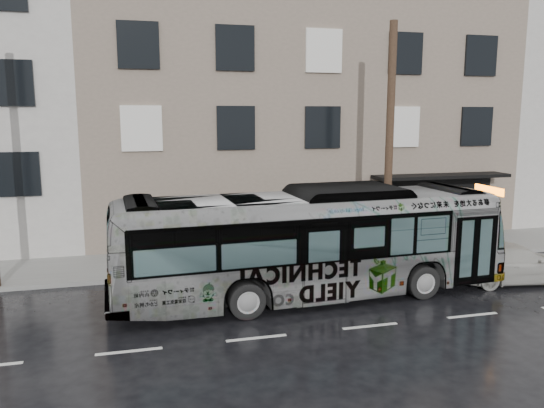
{
  "coord_description": "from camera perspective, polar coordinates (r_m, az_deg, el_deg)",
  "views": [
    {
      "loc": [
        -2.81,
        -15.19,
        5.72
      ],
      "look_at": [
        1.69,
        2.5,
        2.65
      ],
      "focal_mm": 35.0,
      "sensor_mm": 36.0,
      "label": 1
    }
  ],
  "objects": [
    {
      "name": "sidewalk",
      "position": [
        21.06,
        -6.11,
        -6.07
      ],
      "size": [
        90.0,
        3.6,
        0.15
      ],
      "primitive_type": "cube",
      "color": "gray",
      "rests_on": "ground"
    },
    {
      "name": "utility_pole_front",
      "position": [
        20.73,
        12.51,
        6.35
      ],
      "size": [
        0.3,
        0.3,
        9.0
      ],
      "primitive_type": "cylinder",
      "color": "#463223",
      "rests_on": "sidewalk"
    },
    {
      "name": "bus",
      "position": [
        16.78,
        4.18,
        -4.2
      ],
      "size": [
        12.67,
        3.59,
        3.49
      ],
      "primitive_type": "imported",
      "rotation": [
        0.0,
        0.0,
        1.62
      ],
      "color": "#B2B2B2",
      "rests_on": "ground"
    },
    {
      "name": "building_taupe",
      "position": [
        28.96,
        1.39,
        9.1
      ],
      "size": [
        20.0,
        12.0,
        11.0
      ],
      "primitive_type": "cube",
      "color": "gray",
      "rests_on": "ground"
    },
    {
      "name": "white_sedan",
      "position": [
        20.27,
        24.45,
        -5.77
      ],
      "size": [
        4.75,
        2.29,
        1.33
      ],
      "primitive_type": "imported",
      "rotation": [
        0.0,
        0.0,
        1.48
      ],
      "color": "#B5B3AC",
      "rests_on": "ground"
    },
    {
      "name": "sign_post",
      "position": [
        21.67,
        14.8,
        -2.42
      ],
      "size": [
        0.06,
        0.06,
        2.4
      ],
      "primitive_type": "cylinder",
      "color": "slate",
      "rests_on": "sidewalk"
    },
    {
      "name": "ground",
      "position": [
        16.47,
        -3.62,
        -10.8
      ],
      "size": [
        120.0,
        120.0,
        0.0
      ],
      "primitive_type": "plane",
      "color": "black",
      "rests_on": "ground"
    }
  ]
}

